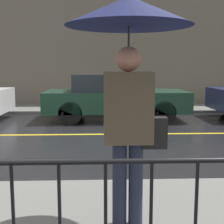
% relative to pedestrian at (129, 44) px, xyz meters
% --- Properties ---
extents(ground_plane, '(80.00, 80.00, 0.00)m').
position_rel_pedestrian_xyz_m(ground_plane, '(-1.29, 4.74, -1.88)').
color(ground_plane, black).
extents(sidewalk_far, '(28.00, 2.11, 0.11)m').
position_rel_pedestrian_xyz_m(sidewalk_far, '(-1.29, 9.28, -1.83)').
color(sidewalk_far, slate).
rests_on(sidewalk_far, ground_plane).
extents(lane_marking, '(25.20, 0.12, 0.01)m').
position_rel_pedestrian_xyz_m(lane_marking, '(-1.29, 4.74, -1.88)').
color(lane_marking, gold).
rests_on(lane_marking, ground_plane).
extents(building_storefront, '(28.00, 0.30, 4.66)m').
position_rel_pedestrian_xyz_m(building_storefront, '(-1.29, 10.48, 0.45)').
color(building_storefront, '#706656').
rests_on(building_storefront, ground_plane).
extents(pedestrian, '(1.17, 1.17, 2.19)m').
position_rel_pedestrian_xyz_m(pedestrian, '(0.00, 0.00, 0.00)').
color(pedestrian, '#23283D').
rests_on(pedestrian, sidewalk_near).
extents(car_dark_green, '(4.45, 1.94, 1.46)m').
position_rel_pedestrian_xyz_m(car_dark_green, '(0.19, 6.98, -1.13)').
color(car_dark_green, '#193828').
rests_on(car_dark_green, ground_plane).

